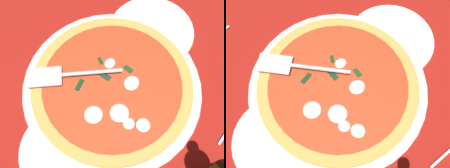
{
  "view_description": "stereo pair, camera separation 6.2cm",
  "coord_description": "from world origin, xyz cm",
  "views": [
    {
      "loc": [
        -21.9,
        -14.1,
        63.45
      ],
      "look_at": [
        1.46,
        0.86,
        2.05
      ],
      "focal_mm": 42.92,
      "sensor_mm": 36.0,
      "label": 1
    },
    {
      "loc": [
        -17.97,
        -18.93,
        63.45
      ],
      "look_at": [
        1.46,
        0.86,
        2.05
      ],
      "focal_mm": 42.92,
      "sensor_mm": 36.0,
      "label": 2
    }
  ],
  "objects": [
    {
      "name": "ground_plane",
      "position": [
        0.0,
        0.0,
        -0.4
      ],
      "size": [
        100.04,
        100.04,
        0.8
      ],
      "primitive_type": "cube",
      "color": "#A51A13"
    },
    {
      "name": "checker_pattern",
      "position": [
        -0.0,
        -0.0,
        0.05
      ],
      "size": [
        100.04,
        100.04,
        0.1
      ],
      "color": "white",
      "rests_on": "ground_plane"
    },
    {
      "name": "pizza_pan",
      "position": [
        1.46,
        0.86,
        0.57
      ],
      "size": [
        45.62,
        45.62,
        0.95
      ],
      "primitive_type": "cylinder",
      "color": "silver",
      "rests_on": "ground_plane"
    },
    {
      "name": "dinner_plate_left",
      "position": [
        -17.92,
        0.71,
        0.6
      ],
      "size": [
        22.25,
        22.25,
        1.0
      ],
      "primitive_type": "cylinder",
      "color": "white",
      "rests_on": "ground_plane"
    },
    {
      "name": "dinner_plate_right",
      "position": [
        21.96,
        0.72,
        0.6
      ],
      "size": [
        23.79,
        23.79,
        1.0
      ],
      "primitive_type": "cylinder",
      "color": "white",
      "rests_on": "ground_plane"
    },
    {
      "name": "pizza",
      "position": [
        1.27,
        0.69,
        1.8
      ],
      "size": [
        40.85,
        40.85,
        2.82
      ],
      "color": "gold",
      "rests_on": "pizza_pan"
    },
    {
      "name": "pizza_server",
      "position": [
        -2.87,
        10.59,
        4.2
      ],
      "size": [
        16.96,
        20.57,
        1.0
      ],
      "rotation": [
        0.0,
        0.0,
        2.23
      ],
      "color": "silver",
      "rests_on": "pizza"
    }
  ]
}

